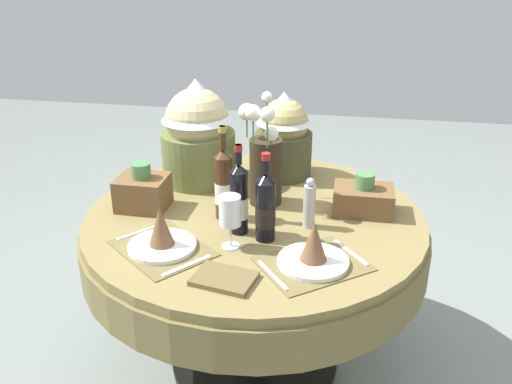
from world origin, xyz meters
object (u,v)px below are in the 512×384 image
object	(u,v)px
flower_vase	(265,162)
wine_bottle_right	(239,199)
woven_basket_side_right	(363,198)
place_setting_left	(162,237)
gift_tub_back_left	(198,129)
dining_table	(255,243)
pepper_mill	(309,204)
gift_tub_back_centre	(284,132)
wine_bottle_centre	(224,184)
woven_basket_side_left	(143,191)
wine_bottle_left	(265,207)
place_setting_right	(313,252)
wine_glass_left	(230,212)
book_on_table	(224,279)

from	to	relation	value
flower_vase	wine_bottle_right	distance (m)	0.27
woven_basket_side_right	flower_vase	bearing A→B (deg)	178.61
flower_vase	woven_basket_side_right	xyz separation A→B (m)	(0.40, -0.01, -0.12)
flower_vase	place_setting_left	bearing A→B (deg)	-123.60
gift_tub_back_left	woven_basket_side_right	world-z (taller)	gift_tub_back_left
dining_table	pepper_mill	xyz separation A→B (m)	(0.22, -0.07, 0.22)
flower_vase	gift_tub_back_centre	distance (m)	0.32
dining_table	wine_bottle_centre	world-z (taller)	wine_bottle_centre
gift_tub_back_left	woven_basket_side_left	world-z (taller)	gift_tub_back_left
flower_vase	gift_tub_back_left	bearing A→B (deg)	150.48
woven_basket_side_right	wine_bottle_left	bearing A→B (deg)	-139.94
flower_vase	wine_bottle_centre	size ratio (longest dim) A/B	1.19
wine_bottle_centre	place_setting_right	bearing A→B (deg)	-37.94
gift_tub_back_left	gift_tub_back_centre	world-z (taller)	gift_tub_back_left
wine_glass_left	pepper_mill	xyz separation A→B (m)	(0.26, 0.20, -0.05)
wine_glass_left	gift_tub_back_centre	distance (m)	0.71
dining_table	wine_bottle_right	xyz separation A→B (m)	(-0.03, -0.16, 0.27)
wine_glass_left	flower_vase	bearing A→B (deg)	81.43
wine_bottle_centre	wine_bottle_right	distance (m)	0.14
wine_bottle_left	wine_bottle_right	xyz separation A→B (m)	(-0.10, 0.04, 0.01)
wine_bottle_right	pepper_mill	bearing A→B (deg)	19.66
place_setting_left	wine_bottle_right	distance (m)	0.31
place_setting_left	woven_basket_side_left	bearing A→B (deg)	121.07
place_setting_right	wine_glass_left	world-z (taller)	wine_glass_left
gift_tub_back_left	woven_basket_side_left	distance (m)	0.39
flower_vase	book_on_table	xyz separation A→B (m)	(-0.03, -0.59, -0.17)
pepper_mill	gift_tub_back_centre	world-z (taller)	gift_tub_back_centre
dining_table	place_setting_right	size ratio (longest dim) A/B	3.21
pepper_mill	woven_basket_side_right	world-z (taller)	pepper_mill
gift_tub_back_left	woven_basket_side_left	size ratio (longest dim) A/B	2.37
wine_glass_left	gift_tub_back_left	bearing A→B (deg)	115.76
flower_vase	woven_basket_side_left	bearing A→B (deg)	-164.74
gift_tub_back_left	woven_basket_side_left	bearing A→B (deg)	-114.73
wine_glass_left	pepper_mill	distance (m)	0.33
wine_bottle_right	pepper_mill	world-z (taller)	wine_bottle_right
pepper_mill	woven_basket_side_left	world-z (taller)	pepper_mill
place_setting_left	book_on_table	bearing A→B (deg)	-30.98
gift_tub_back_centre	woven_basket_side_right	bearing A→B (deg)	-41.82
wine_bottle_left	woven_basket_side_left	world-z (taller)	wine_bottle_left
wine_bottle_left	wine_bottle_centre	size ratio (longest dim) A/B	0.89
wine_bottle_left	wine_glass_left	world-z (taller)	wine_bottle_left
place_setting_right	flower_vase	size ratio (longest dim) A/B	0.97
pepper_mill	place_setting_right	bearing A→B (deg)	-81.52
dining_table	flower_vase	world-z (taller)	flower_vase
wine_glass_left	wine_bottle_right	bearing A→B (deg)	86.03
dining_table	wine_glass_left	world-z (taller)	wine_glass_left
book_on_table	gift_tub_back_centre	bearing A→B (deg)	97.15
place_setting_left	wine_bottle_centre	bearing A→B (deg)	60.78
book_on_table	woven_basket_side_right	distance (m)	0.73
place_setting_right	flower_vase	xyz separation A→B (m)	(-0.24, 0.44, 0.13)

